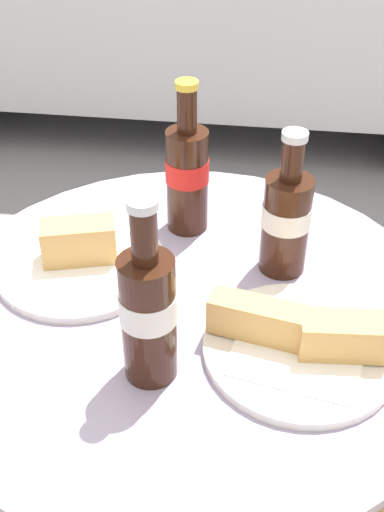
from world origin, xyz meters
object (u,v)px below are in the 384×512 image
Objects in this scene: bistro_table at (189,394)px; lunch_plate_near at (81,257)px; cola_bottle_center at (148,311)px; cola_bottle_left at (286,219)px; cola_bottle_right at (187,174)px; lunch_plate_far at (301,341)px.

lunch_plate_near is (-0.16, 0.05, 0.20)m from bistro_table.
cola_bottle_center is at bearing -53.23° from lunch_plate_near.
lunch_plate_near is at bearing -172.11° from cola_bottle_left.
bistro_table is at bearing -81.49° from cola_bottle_right.
cola_bottle_right is at bearing 150.42° from cola_bottle_left.
bistro_table is 3.56× the size of cola_bottle_left.
cola_bottle_center reaches higher than cola_bottle_left.
lunch_plate_near is at bearing 161.46° from bistro_table.
cola_bottle_left reaches higher than lunch_plate_near.
lunch_plate_far is (0.17, 0.05, -0.07)m from cola_bottle_center.
lunch_plate_near reaches higher than lunch_plate_far.
cola_bottle_right is 0.98× the size of lunch_plate_near.
lunch_plate_far is at bearing 17.21° from cola_bottle_center.
cola_bottle_center is at bearing -89.97° from cola_bottle_right.
cola_bottle_left is 0.88× the size of cola_bottle_center.
bistro_table is 3.12× the size of lunch_plate_near.
bistro_table is 0.26m from lunch_plate_near.
cola_bottle_left reaches higher than bistro_table.
cola_bottle_right is at bearing 42.19° from lunch_plate_near.
cola_bottle_center reaches higher than bistro_table.
bistro_table is 0.31m from cola_bottle_center.
bistro_table is 0.26m from lunch_plate_far.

